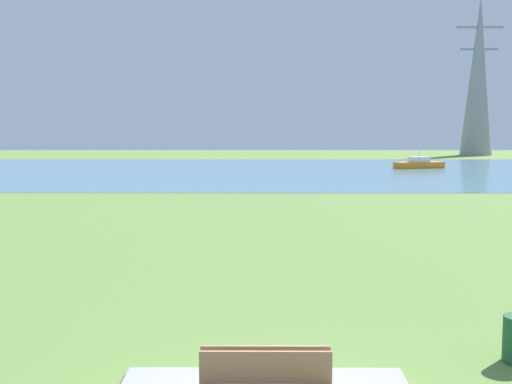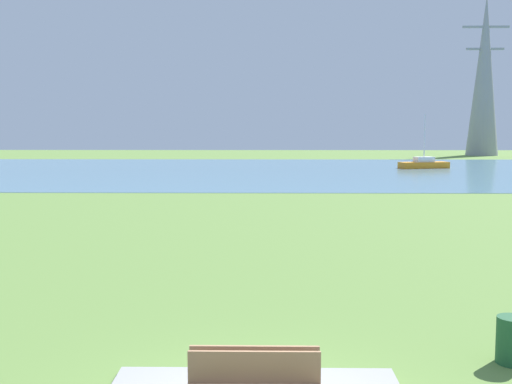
% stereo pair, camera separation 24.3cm
% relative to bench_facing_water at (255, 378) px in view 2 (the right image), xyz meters
% --- Properties ---
extents(ground_plane, '(160.00, 160.00, 0.00)m').
position_rel_bench_facing_water_xyz_m(ground_plane, '(0.00, 21.73, -0.47)').
color(ground_plane, olive).
extents(bench_facing_water, '(1.80, 0.48, 0.89)m').
position_rel_bench_facing_water_xyz_m(bench_facing_water, '(0.00, 0.00, 0.00)').
color(bench_facing_water, tan).
rests_on(bench_facing_water, concrete_pad).
extents(water_surface, '(140.00, 40.00, 0.02)m').
position_rel_bench_facing_water_xyz_m(water_surface, '(0.00, 49.73, -0.46)').
color(water_surface, '#5787A2').
rests_on(water_surface, ground).
extents(sailboat_orange, '(5.03, 2.73, 5.22)m').
position_rel_bench_facing_water_xyz_m(sailboat_orange, '(15.39, 53.17, -0.03)').
color(sailboat_orange, orange).
rests_on(sailboat_orange, water_surface).
extents(electricity_pylon, '(6.40, 4.40, 22.17)m').
position_rel_bench_facing_water_xyz_m(electricity_pylon, '(30.48, 81.78, 10.63)').
color(electricity_pylon, gray).
rests_on(electricity_pylon, ground).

